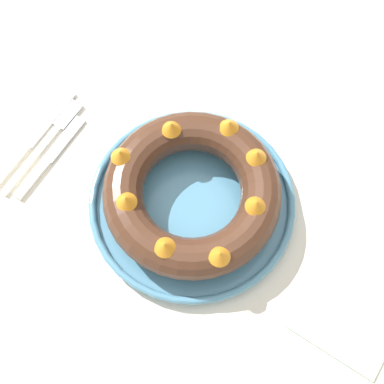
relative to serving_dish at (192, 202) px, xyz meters
The scene contains 8 objects.
ground_plane 0.73m from the serving_dish, 65.61° to the left, with size 8.00×8.00×0.00m, color #4C4742.
dining_table 0.10m from the serving_dish, 65.61° to the left, with size 1.20×1.16×0.72m.
serving_dish is the anchor object (origin of this frame).
bundt_cake 0.05m from the serving_dish, 51.33° to the left, with size 0.28×0.28×0.08m.
fork 0.28m from the serving_dish, behind, with size 0.02×0.21×0.01m.
serving_knife 0.31m from the serving_dish, 168.22° to the right, with size 0.02×0.24×0.01m.
cake_knife 0.26m from the serving_dish, 165.32° to the right, with size 0.02×0.18×0.01m.
napkin 0.30m from the serving_dish, ahead, with size 0.15×0.10×0.00m, color #B2D1B7.
Camera 1 is at (0.16, -0.29, 1.56)m, focal length 50.00 mm.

